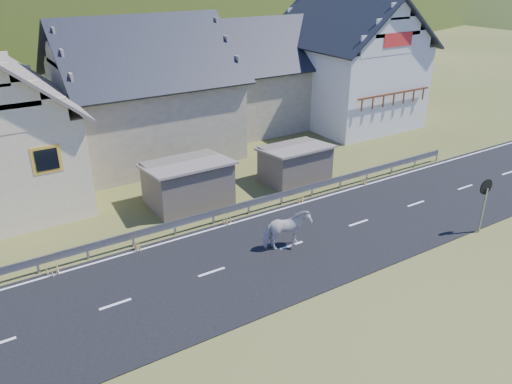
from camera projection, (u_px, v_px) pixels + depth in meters
ground at (291, 246)px, 22.28m from camera, size 160.00×160.00×0.00m
road at (291, 246)px, 22.28m from camera, size 60.00×7.00×0.04m
lane_markings at (291, 245)px, 22.27m from camera, size 60.00×6.60×0.01m
guardrail at (249, 204)px, 24.89m from camera, size 28.10×0.09×0.75m
shed_left at (188, 183)px, 25.88m from camera, size 4.30×3.30×2.40m
shed_right at (295, 164)px, 28.65m from camera, size 3.80×2.90×2.20m
house_stone_a at (142, 83)px, 31.43m from camera, size 10.80×9.80×8.90m
house_stone_b at (259, 68)px, 37.93m from camera, size 9.80×8.80×8.10m
house_white at (346, 55)px, 38.15m from camera, size 8.80×10.80×9.70m
horse at (287, 230)px, 21.74m from camera, size 1.21×2.17×1.74m
traffic_mirror at (485, 194)px, 22.70m from camera, size 0.74×0.22×2.67m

